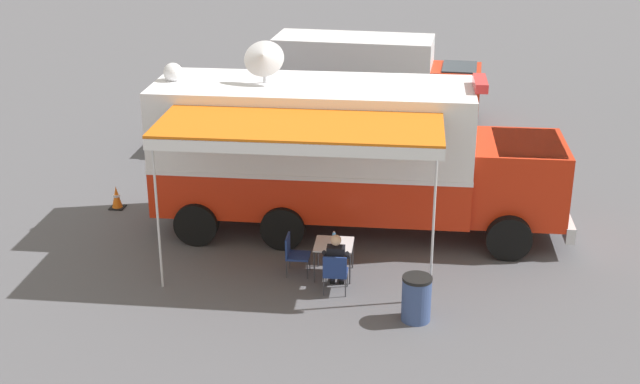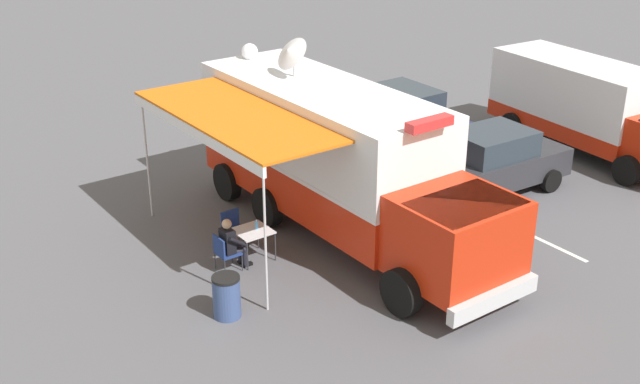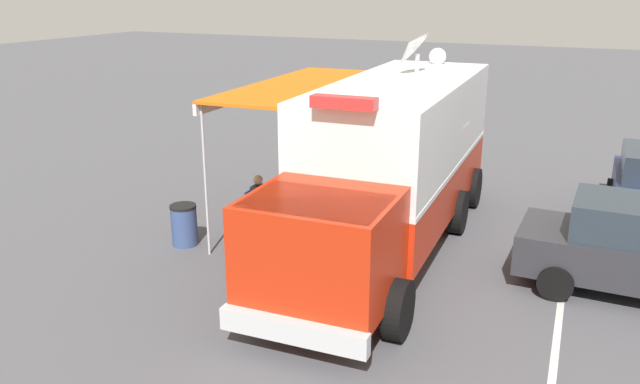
{
  "view_description": "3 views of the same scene",
  "coord_description": "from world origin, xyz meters",
  "px_view_note": "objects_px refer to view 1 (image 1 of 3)",
  "views": [
    {
      "loc": [
        18.46,
        2.96,
        8.28
      ],
      "look_at": [
        1.86,
        0.45,
        1.65
      ],
      "focal_mm": 48.01,
      "sensor_mm": 36.0,
      "label": 1
    },
    {
      "loc": [
        10.11,
        15.13,
        8.91
      ],
      "look_at": [
        0.63,
        0.9,
        1.27
      ],
      "focal_mm": 44.93,
      "sensor_mm": 36.0,
      "label": 2
    },
    {
      "loc": [
        -4.12,
        13.22,
        5.44
      ],
      "look_at": [
        1.55,
        0.92,
        1.04
      ],
      "focal_mm": 35.95,
      "sensor_mm": 36.0,
      "label": 3
    }
  ],
  "objects_px": {
    "folding_table": "(334,246)",
    "car_far_corner": "(237,122)",
    "support_truck": "(369,77)",
    "car_behind_truck": "(377,133)",
    "folding_chair_beside_table": "(293,252)",
    "traffic_cone": "(117,198)",
    "trash_bin": "(416,298)",
    "seated_responder": "(336,260)",
    "folding_chair_at_table": "(335,271)",
    "command_truck": "(345,152)",
    "water_bottle": "(334,237)"
  },
  "relations": [
    {
      "from": "seated_responder",
      "to": "car_behind_truck",
      "type": "height_order",
      "value": "car_behind_truck"
    },
    {
      "from": "command_truck",
      "to": "folding_table",
      "type": "distance_m",
      "value": 2.73
    },
    {
      "from": "traffic_cone",
      "to": "folding_chair_at_table",
      "type": "bearing_deg",
      "value": 58.82
    },
    {
      "from": "folding_chair_beside_table",
      "to": "car_behind_truck",
      "type": "relative_size",
      "value": 0.21
    },
    {
      "from": "command_truck",
      "to": "water_bottle",
      "type": "xyz_separation_m",
      "value": [
        2.29,
        0.06,
        -1.11
      ]
    },
    {
      "from": "water_bottle",
      "to": "support_truck",
      "type": "xyz_separation_m",
      "value": [
        -11.73,
        -0.42,
        0.55
      ]
    },
    {
      "from": "traffic_cone",
      "to": "car_far_corner",
      "type": "height_order",
      "value": "car_far_corner"
    },
    {
      "from": "folding_table",
      "to": "support_truck",
      "type": "bearing_deg",
      "value": -177.91
    },
    {
      "from": "folding_table",
      "to": "car_far_corner",
      "type": "distance_m",
      "value": 8.68
    },
    {
      "from": "support_truck",
      "to": "folding_chair_at_table",
      "type": "bearing_deg",
      "value": 2.59
    },
    {
      "from": "folding_chair_beside_table",
      "to": "traffic_cone",
      "type": "height_order",
      "value": "folding_chair_beside_table"
    },
    {
      "from": "seated_responder",
      "to": "car_behind_truck",
      "type": "distance_m",
      "value": 7.9
    },
    {
      "from": "support_truck",
      "to": "command_truck",
      "type": "bearing_deg",
      "value": 2.17
    },
    {
      "from": "folding_chair_at_table",
      "to": "trash_bin",
      "type": "relative_size",
      "value": 0.96
    },
    {
      "from": "car_behind_truck",
      "to": "car_far_corner",
      "type": "height_order",
      "value": "same"
    },
    {
      "from": "folding_chair_beside_table",
      "to": "trash_bin",
      "type": "height_order",
      "value": "trash_bin"
    },
    {
      "from": "water_bottle",
      "to": "folding_chair_at_table",
      "type": "xyz_separation_m",
      "value": [
        0.92,
        0.15,
        -0.32
      ]
    },
    {
      "from": "seated_responder",
      "to": "car_far_corner",
      "type": "bearing_deg",
      "value": -153.76
    },
    {
      "from": "folding_table",
      "to": "trash_bin",
      "type": "bearing_deg",
      "value": 48.22
    },
    {
      "from": "trash_bin",
      "to": "seated_responder",
      "type": "bearing_deg",
      "value": -120.87
    },
    {
      "from": "command_truck",
      "to": "car_behind_truck",
      "type": "bearing_deg",
      "value": 176.25
    },
    {
      "from": "seated_responder",
      "to": "trash_bin",
      "type": "relative_size",
      "value": 1.37
    },
    {
      "from": "seated_responder",
      "to": "command_truck",
      "type": "bearing_deg",
      "value": -176.11
    },
    {
      "from": "seated_responder",
      "to": "car_far_corner",
      "type": "relative_size",
      "value": 0.29
    },
    {
      "from": "water_bottle",
      "to": "seated_responder",
      "type": "distance_m",
      "value": 0.77
    },
    {
      "from": "water_bottle",
      "to": "support_truck",
      "type": "relative_size",
      "value": 0.03
    },
    {
      "from": "folding_chair_beside_table",
      "to": "support_truck",
      "type": "bearing_deg",
      "value": 177.99
    },
    {
      "from": "support_truck",
      "to": "trash_bin",
      "type": "bearing_deg",
      "value": 9.42
    },
    {
      "from": "support_truck",
      "to": "car_behind_truck",
      "type": "relative_size",
      "value": 1.63
    },
    {
      "from": "support_truck",
      "to": "car_far_corner",
      "type": "xyz_separation_m",
      "value": [
        4.13,
        -3.54,
        -0.51
      ]
    },
    {
      "from": "folding_chair_beside_table",
      "to": "seated_responder",
      "type": "height_order",
      "value": "seated_responder"
    },
    {
      "from": "command_truck",
      "to": "seated_responder",
      "type": "bearing_deg",
      "value": 3.89
    },
    {
      "from": "folding_table",
      "to": "support_truck",
      "type": "relative_size",
      "value": 0.12
    },
    {
      "from": "car_behind_truck",
      "to": "command_truck",
      "type": "bearing_deg",
      "value": -3.75
    },
    {
      "from": "water_bottle",
      "to": "folding_chair_beside_table",
      "type": "xyz_separation_m",
      "value": [
        0.18,
        -0.84,
        -0.32
      ]
    },
    {
      "from": "car_behind_truck",
      "to": "car_far_corner",
      "type": "xyz_separation_m",
      "value": [
        -0.43,
        -4.22,
        0.0
      ]
    },
    {
      "from": "traffic_cone",
      "to": "car_behind_truck",
      "type": "xyz_separation_m",
      "value": [
        -4.44,
        6.13,
        0.6
      ]
    },
    {
      "from": "water_bottle",
      "to": "support_truck",
      "type": "bearing_deg",
      "value": -177.96
    },
    {
      "from": "command_truck",
      "to": "folding_table",
      "type": "height_order",
      "value": "command_truck"
    },
    {
      "from": "folding_chair_at_table",
      "to": "trash_bin",
      "type": "bearing_deg",
      "value": 64.03
    },
    {
      "from": "seated_responder",
      "to": "trash_bin",
      "type": "distance_m",
      "value": 1.96
    },
    {
      "from": "folding_chair_beside_table",
      "to": "traffic_cone",
      "type": "bearing_deg",
      "value": -119.97
    },
    {
      "from": "seated_responder",
      "to": "traffic_cone",
      "type": "distance_m",
      "value": 6.95
    },
    {
      "from": "traffic_cone",
      "to": "folding_chair_beside_table",
      "type": "bearing_deg",
      "value": 60.03
    },
    {
      "from": "trash_bin",
      "to": "traffic_cone",
      "type": "height_order",
      "value": "trash_bin"
    },
    {
      "from": "trash_bin",
      "to": "traffic_cone",
      "type": "distance_m",
      "value": 8.89
    },
    {
      "from": "water_bottle",
      "to": "car_far_corner",
      "type": "bearing_deg",
      "value": -152.45
    },
    {
      "from": "seated_responder",
      "to": "car_behind_truck",
      "type": "bearing_deg",
      "value": 179.18
    },
    {
      "from": "seated_responder",
      "to": "traffic_cone",
      "type": "relative_size",
      "value": 2.16
    },
    {
      "from": "command_truck",
      "to": "trash_bin",
      "type": "height_order",
      "value": "command_truck"
    }
  ]
}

